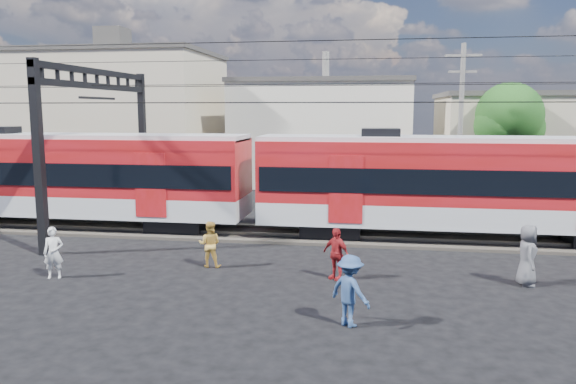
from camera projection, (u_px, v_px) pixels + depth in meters
name	position (u px, v px, depth m)	size (l,w,h in m)	color
ground	(305.00, 301.00, 15.41)	(120.00, 120.00, 0.00)	black
track_bed	(330.00, 235.00, 23.22)	(70.00, 3.40, 0.12)	#2D2823
rail_near	(328.00, 236.00, 22.47)	(70.00, 0.12, 0.12)	#59544C
rail_far	(331.00, 229.00, 23.93)	(70.00, 0.12, 0.12)	#59544C
commuter_train	(468.00, 182.00, 22.04)	(50.30, 3.08, 4.17)	black
catenary	(128.00, 111.00, 23.83)	(70.00, 9.30, 7.52)	black
building_west	(116.00, 117.00, 40.83)	(14.28, 10.20, 9.30)	tan
building_midwest	(325.00, 131.00, 41.57)	(12.24, 12.24, 7.30)	beige
building_mideast	(568.00, 142.00, 36.22)	(16.32, 10.20, 6.30)	tan
utility_pole_mid	(460.00, 123.00, 28.47)	(1.80, 0.24, 8.50)	slate
tree_near	(512.00, 120.00, 30.98)	(3.82, 3.64, 6.72)	#382619
pedestrian_a	(53.00, 253.00, 17.43)	(0.59, 0.39, 1.62)	silver
pedestrian_b	(210.00, 244.00, 18.68)	(0.75, 0.59, 1.55)	gold
pedestrian_c	(350.00, 291.00, 13.54)	(1.14, 0.66, 1.76)	navy
pedestrian_d	(336.00, 254.00, 17.32)	(0.95, 0.40, 1.62)	maroon
pedestrian_e	(527.00, 255.00, 16.68)	(0.90, 0.58, 1.84)	#49494E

